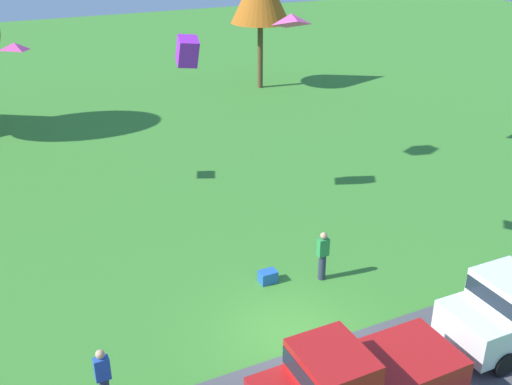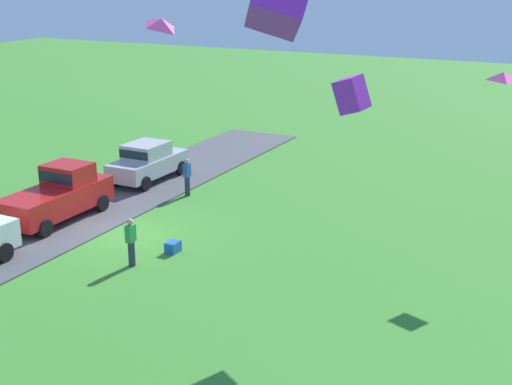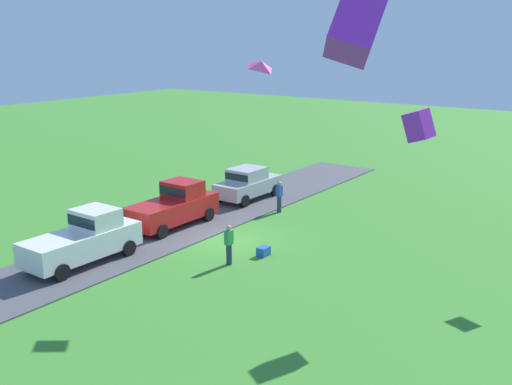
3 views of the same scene
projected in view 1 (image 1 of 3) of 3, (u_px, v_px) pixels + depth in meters
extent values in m
plane|color=#3D842D|center=(289.00, 335.00, 16.90)|extent=(120.00, 120.00, 0.00)
cube|color=red|center=(332.00, 367.00, 13.10)|extent=(1.50, 1.76, 0.80)
cube|color=#19232D|center=(332.00, 367.00, 13.10)|extent=(1.53, 1.73, 0.44)
cylinder|color=black|center=(392.00, 358.00, 15.42)|extent=(0.68, 0.24, 0.68)
cube|color=white|center=(512.00, 291.00, 15.74)|extent=(1.52, 1.78, 0.80)
cube|color=#19232D|center=(512.00, 291.00, 15.74)|extent=(1.55, 1.74, 0.44)
cylinder|color=black|center=(503.00, 363.00, 15.25)|extent=(0.68, 0.25, 0.68)
cylinder|color=black|center=(454.00, 323.00, 16.73)|extent=(0.68, 0.25, 0.68)
cube|color=#2851AD|center=(102.00, 369.00, 13.95)|extent=(0.36, 0.22, 0.60)
sphere|color=tan|center=(100.00, 354.00, 13.77)|extent=(0.22, 0.22, 0.22)
cylinder|color=#2D334C|center=(322.00, 267.00, 19.31)|extent=(0.24, 0.24, 0.88)
cube|color=#2D8E47|center=(323.00, 247.00, 19.00)|extent=(0.36, 0.22, 0.60)
sphere|color=tan|center=(324.00, 236.00, 18.82)|extent=(0.22, 0.22, 0.22)
cylinder|color=brown|center=(260.00, 56.00, 39.81)|extent=(0.36, 0.36, 4.29)
cube|color=blue|center=(268.00, 277.00, 19.23)|extent=(0.56, 0.40, 0.40)
pyramid|color=#EA4C9E|center=(291.00, 19.00, 16.63)|extent=(1.07, 1.21, 0.57)
pyramid|color=#EA4C9E|center=(15.00, 46.00, 22.51)|extent=(1.19, 1.14, 0.36)
cube|color=purple|center=(187.00, 51.00, 21.93)|extent=(0.88, 1.10, 1.23)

